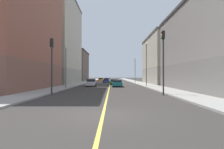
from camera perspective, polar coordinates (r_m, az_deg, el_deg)
name	(u,v)px	position (r m, az deg, el deg)	size (l,w,h in m)	color
ground_plane	(102,115)	(10.22, -2.97, -11.88)	(400.00, 400.00, 0.00)	#36322F
sidewalk_left	(136,82)	(59.51, 6.98, -2.27)	(3.44, 168.00, 0.15)	#9E9B93
sidewalk_right	(83,82)	(59.64, -8.44, -2.26)	(3.44, 168.00, 0.15)	#9E9B93
lane_center_stripe	(110,82)	(59.04, -0.74, -2.35)	(0.16, 154.00, 0.01)	#E5D14C
building_left_near	(219,47)	(29.85, 29.09, 7.15)	(10.87, 22.16, 11.83)	slate
building_left_mid	(168,60)	(51.22, 16.24, 4.12)	(10.87, 19.76, 12.07)	#9D9688
building_right_corner	(7,15)	(33.80, -28.58, 15.24)	(10.87, 20.65, 22.22)	brown
building_right_midblock	(55,41)	(55.92, -16.56, 9.47)	(10.87, 23.30, 23.17)	#9D9688
building_right_distant	(72,66)	(77.52, -11.80, 2.44)	(10.87, 18.17, 11.68)	brown
traffic_light_left_near	(162,54)	(21.06, 14.62, 5.87)	(0.40, 0.32, 6.78)	#2D2D2D
traffic_light_right_near	(51,58)	(21.28, -17.72, 4.55)	(0.40, 0.32, 5.96)	#2D2D2D
street_lamp_left_near	(145,60)	(36.51, 9.84, 4.17)	(0.36, 0.36, 8.01)	#4C4C51
street_lamp_right_near	(65,62)	(31.52, -13.78, 3.55)	(0.36, 0.36, 6.60)	#4C4C51
street_lamp_left_far	(134,68)	(53.73, 6.56, 2.07)	(0.36, 0.36, 6.87)	#4C4C51
car_blue	(105,80)	(59.69, -1.98, -1.74)	(1.91, 4.60, 1.27)	#23389E
car_silver	(90,83)	(37.96, -6.47, -2.41)	(1.93, 4.51, 1.41)	silver
car_green	(113,82)	(43.89, 0.40, -2.22)	(1.91, 4.49, 1.27)	#1E6B38
car_white	(107,80)	(68.46, -1.55, -1.56)	(1.92, 4.18, 1.30)	white
car_teal	(116,83)	(35.76, 1.32, -2.63)	(1.91, 4.40, 1.26)	#196670
car_orange	(100,80)	(69.52, -3.67, -1.54)	(1.82, 4.06, 1.29)	orange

